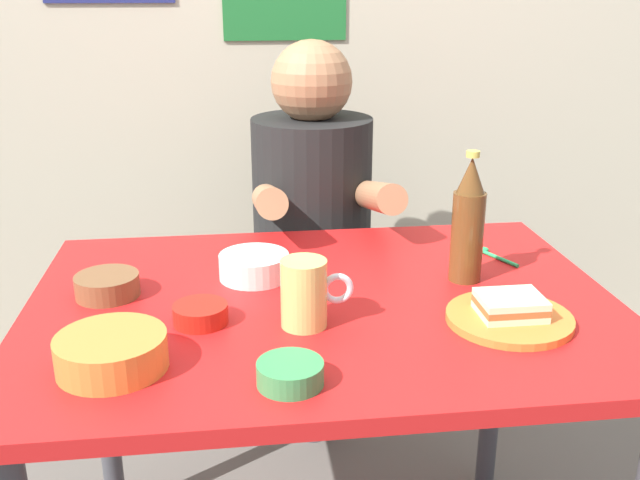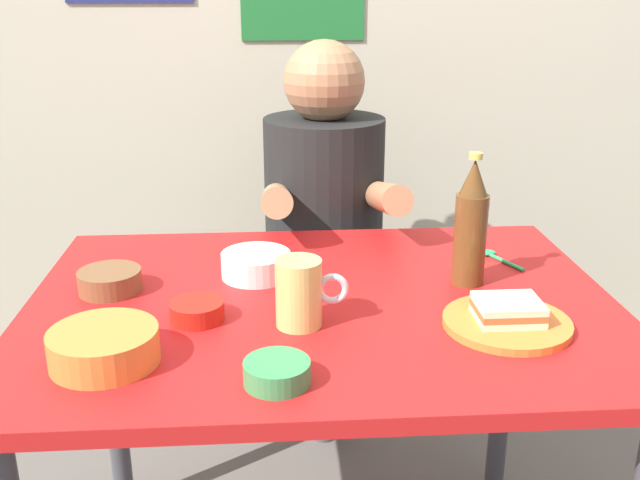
# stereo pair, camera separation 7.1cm
# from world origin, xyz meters

# --- Properties ---
(dining_table) EXTENTS (1.10, 0.80, 0.74)m
(dining_table) POSITION_xyz_m (0.00, 0.00, 0.65)
(dining_table) COLOR red
(dining_table) RESTS_ON ground
(stool) EXTENTS (0.34, 0.34, 0.45)m
(stool) POSITION_xyz_m (0.05, 0.63, 0.35)
(stool) COLOR #4C4C51
(stool) RESTS_ON ground
(person_seated) EXTENTS (0.33, 0.56, 0.72)m
(person_seated) POSITION_xyz_m (0.05, 0.62, 0.77)
(person_seated) COLOR black
(person_seated) RESTS_ON stool
(plate_orange) EXTENTS (0.22, 0.22, 0.01)m
(plate_orange) POSITION_xyz_m (0.31, -0.14, 0.75)
(plate_orange) COLOR orange
(plate_orange) RESTS_ON dining_table
(sandwich) EXTENTS (0.11, 0.09, 0.04)m
(sandwich) POSITION_xyz_m (0.31, -0.14, 0.77)
(sandwich) COLOR beige
(sandwich) RESTS_ON plate_orange
(beer_mug) EXTENTS (0.13, 0.08, 0.12)m
(beer_mug) POSITION_xyz_m (-0.04, -0.11, 0.80)
(beer_mug) COLOR #D1BC66
(beer_mug) RESTS_ON dining_table
(beer_bottle) EXTENTS (0.06, 0.06, 0.26)m
(beer_bottle) POSITION_xyz_m (0.29, 0.06, 0.86)
(beer_bottle) COLOR #593819
(beer_bottle) RESTS_ON dining_table
(sambal_bowl_red) EXTENTS (0.10, 0.10, 0.03)m
(sambal_bowl_red) POSITION_xyz_m (-0.23, -0.07, 0.76)
(sambal_bowl_red) COLOR #B21E14
(sambal_bowl_red) RESTS_ON dining_table
(soup_bowl_orange) EXTENTS (0.17, 0.17, 0.05)m
(soup_bowl_orange) POSITION_xyz_m (-0.35, -0.22, 0.77)
(soup_bowl_orange) COLOR orange
(soup_bowl_orange) RESTS_ON dining_table
(condiment_bowl_brown) EXTENTS (0.12, 0.12, 0.04)m
(condiment_bowl_brown) POSITION_xyz_m (-0.40, 0.07, 0.76)
(condiment_bowl_brown) COLOR brown
(condiment_bowl_brown) RESTS_ON dining_table
(rice_bowl_white) EXTENTS (0.14, 0.14, 0.05)m
(rice_bowl_white) POSITION_xyz_m (-0.12, 0.12, 0.77)
(rice_bowl_white) COLOR silver
(rice_bowl_white) RESTS_ON dining_table
(dip_bowl_green) EXTENTS (0.10, 0.10, 0.03)m
(dip_bowl_green) POSITION_xyz_m (-0.09, -0.30, 0.76)
(dip_bowl_green) COLOR #388C4C
(dip_bowl_green) RESTS_ON dining_table
(spoon) EXTENTS (0.07, 0.11, 0.01)m
(spoon) POSITION_xyz_m (0.39, 0.19, 0.75)
(spoon) COLOR #26A559
(spoon) RESTS_ON dining_table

